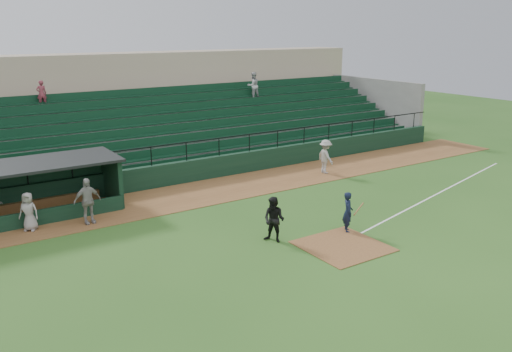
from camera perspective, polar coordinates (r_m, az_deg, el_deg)
ground at (r=21.43m, az=7.47°, el=-6.61°), size 90.00×90.00×0.00m
warning_track at (r=27.58m, az=-3.45°, el=-1.38°), size 40.00×4.00×0.03m
home_plate_dirt at (r=20.75m, az=9.29°, el=-7.42°), size 3.00×3.00×0.03m
foul_line at (r=27.78m, az=18.41°, el=-2.07°), size 17.49×4.44×0.01m
stadium_structure at (r=34.46m, az=-10.66°, el=5.72°), size 38.00×13.08×6.40m
dugout at (r=25.55m, az=-24.62°, el=-1.11°), size 8.90×3.20×2.42m
batter_at_plate at (r=21.95m, az=9.83°, el=-3.82°), size 1.12×0.73×1.68m
umpire at (r=20.62m, az=1.95°, el=-4.71°), size 1.02×1.10×1.81m
runner at (r=30.51m, az=7.47°, el=2.08°), size 0.84×1.31×1.93m
dugout_player_a at (r=23.51m, az=-17.63°, el=-2.57°), size 1.20×0.58×1.98m
dugout_player_b at (r=23.60m, az=-23.20°, el=-3.52°), size 0.94×0.88×1.61m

